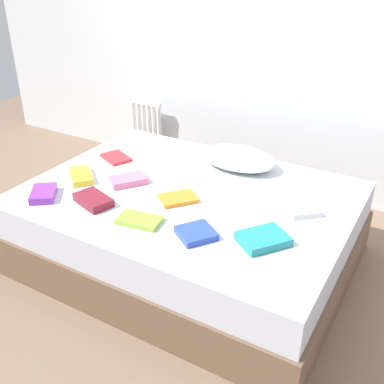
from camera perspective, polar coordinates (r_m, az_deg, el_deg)
ground_plane at (r=3.11m, az=-0.47°, el=-8.21°), size 8.00×8.00×0.00m
back_wall at (r=3.75m, az=10.80°, el=20.94°), size 6.00×0.10×2.80m
bed at (r=2.97m, az=-0.49°, el=-4.36°), size 2.00×1.50×0.50m
radiator at (r=4.41m, az=-5.68°, el=8.35°), size 0.33×0.04×0.46m
pillow at (r=3.16m, az=5.74°, el=4.22°), size 0.53×0.34×0.14m
textbook_pink at (r=2.97m, az=-7.92°, el=1.47°), size 0.25×0.27×0.04m
textbook_maroon at (r=2.77m, az=-12.16°, el=-0.98°), size 0.27×0.21×0.05m
textbook_lime at (r=2.55m, az=-6.55°, el=-3.50°), size 0.26×0.18×0.03m
textbook_red at (r=3.34m, az=-9.44°, el=4.25°), size 0.26×0.23×0.02m
textbook_orange at (r=2.74m, az=-1.65°, el=-0.83°), size 0.26×0.27×0.02m
textbook_white at (r=2.71m, az=13.30°, el=-1.89°), size 0.27×0.27×0.04m
textbook_blue at (r=2.41m, az=0.51°, el=-5.15°), size 0.25×0.25×0.04m
textbook_teal at (r=2.39m, az=8.83°, el=-5.79°), size 0.29×0.31×0.04m
textbook_yellow at (r=3.09m, az=-13.61°, el=1.97°), size 0.27×0.26×0.04m
textbook_purple at (r=2.92m, az=-17.96°, el=-0.20°), size 0.24×0.25×0.04m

